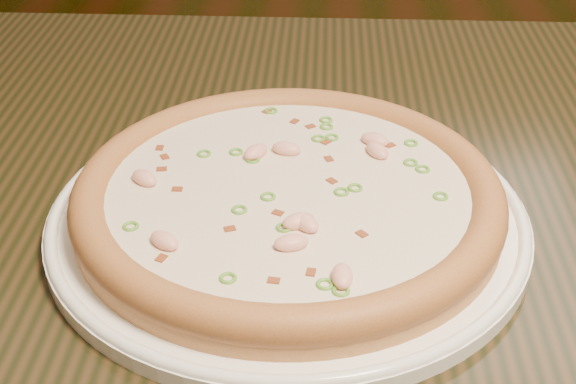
{
  "coord_description": "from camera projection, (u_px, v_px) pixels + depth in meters",
  "views": [
    {
      "loc": [
        -0.44,
        -0.83,
        1.11
      ],
      "look_at": [
        -0.47,
        -0.32,
        0.78
      ],
      "focal_mm": 50.0,
      "sensor_mm": 36.0,
      "label": 1
    }
  ],
  "objects": [
    {
      "name": "hero_table",
      "position": [
        425.0,
        286.0,
        0.72
      ],
      "size": [
        1.2,
        0.8,
        0.75
      ],
      "color": "black",
      "rests_on": "ground"
    },
    {
      "name": "plate",
      "position": [
        288.0,
        215.0,
        0.62
      ],
      "size": [
        0.37,
        0.37,
        0.02
      ],
      "color": "white",
      "rests_on": "hero_table"
    },
    {
      "name": "pizza",
      "position": [
        288.0,
        195.0,
        0.61
      ],
      "size": [
        0.33,
        0.33,
        0.03
      ],
      "color": "tan",
      "rests_on": "plate"
    }
  ]
}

